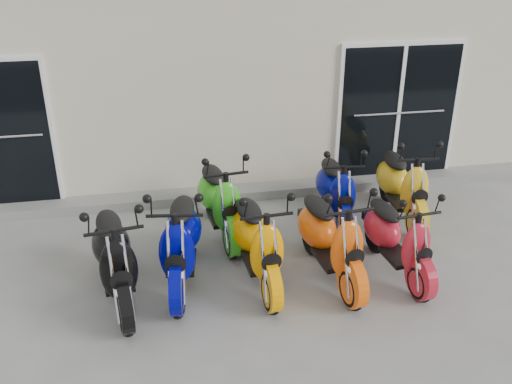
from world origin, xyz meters
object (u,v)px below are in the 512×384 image
Objects in this scene: scooter_back_green at (219,191)px; scooter_back_blue at (336,182)px; scooter_front_blue at (180,231)px; scooter_front_red at (399,229)px; scooter_front_orange_a at (257,231)px; scooter_front_black at (113,246)px; scooter_front_orange_b at (331,228)px; scooter_back_yellow at (403,176)px.

scooter_back_blue is (1.66, 0.04, -0.03)m from scooter_back_green.
scooter_front_blue is 2.61m from scooter_front_red.
scooter_front_orange_a is (0.89, -0.14, -0.02)m from scooter_front_blue.
scooter_back_blue is at bearing 97.69° from scooter_front_red.
scooter_front_orange_a is (1.64, 0.07, -0.02)m from scooter_front_black.
scooter_back_blue is at bearing 63.72° from scooter_front_orange_b.
scooter_front_orange_a is 1.23m from scooter_back_green.
scooter_front_black is 0.78m from scooter_front_blue.
scooter_front_black is at bearing -158.58° from scooter_back_yellow.
scooter_back_green is 2.64m from scooter_back_yellow.
scooter_back_yellow is (2.34, 1.18, 0.00)m from scooter_front_orange_a.
scooter_front_orange_a is 1.06× the size of scooter_back_blue.
scooter_front_black reaches higher than scooter_back_yellow.
scooter_front_orange_b is 1.07× the size of scooter_back_blue.
scooter_front_orange_b is 1.95m from scooter_back_yellow.
scooter_front_red is at bearing -8.78° from scooter_front_orange_a.
scooter_front_red is at bearing -39.94° from scooter_back_green.
scooter_front_black is 3.34m from scooter_front_red.
scooter_back_green is at bearing -172.52° from scooter_back_blue.
scooter_front_orange_b is at bearing -9.40° from scooter_front_black.
scooter_front_orange_a is 0.88m from scooter_front_orange_b.
scooter_front_black is 2.51m from scooter_front_orange_b.
scooter_front_orange_b reaches higher than scooter_back_yellow.
scooter_front_red is 1.44m from scooter_back_blue.
scooter_back_yellow is at bearing 35.09° from scooter_front_orange_b.
scooter_back_blue is (0.50, 1.33, -0.05)m from scooter_front_orange_b.
scooter_front_red is (0.83, -0.07, -0.07)m from scooter_front_orange_b.
scooter_front_orange_b is at bearing -53.57° from scooter_back_green.
scooter_back_green is at bearing 140.19° from scooter_front_red.
scooter_front_red is 0.92× the size of scooter_back_green.
scooter_front_blue is 1.09× the size of scooter_back_blue.
scooter_front_orange_a is at bearing -149.21° from scooter_back_yellow.
scooter_back_green is (-0.29, 1.20, -0.01)m from scooter_front_orange_a.
scooter_front_black reaches higher than scooter_front_orange_a.
scooter_front_red is 0.97× the size of scooter_back_blue.
scooter_front_orange_b is at bearing 169.84° from scooter_front_red.
scooter_front_blue is 1.78m from scooter_front_orange_b.
scooter_front_black reaches higher than scooter_back_green.
scooter_front_orange_a is at bearing -6.47° from scooter_front_black.
scooter_front_red is 2.41m from scooter_back_green.
scooter_front_orange_b is at bearing -135.04° from scooter_back_yellow.
scooter_back_yellow is at bearing 58.78° from scooter_front_red.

